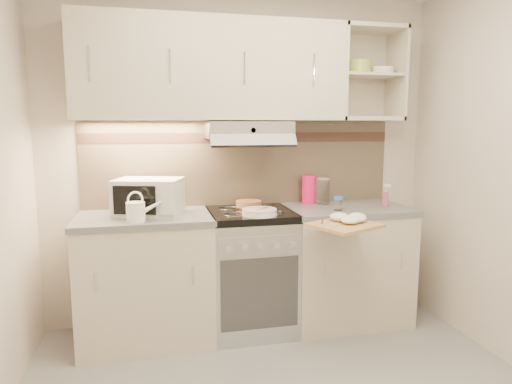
# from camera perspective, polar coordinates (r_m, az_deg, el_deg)

# --- Properties ---
(room_shell) EXTENTS (3.04, 2.84, 2.52)m
(room_shell) POSITION_cam_1_polar(r_m,az_deg,el_deg) (2.54, 2.95, 10.88)
(room_shell) COLOR beige
(room_shell) RESTS_ON ground
(base_cabinet_left) EXTENTS (0.90, 0.60, 0.86)m
(base_cabinet_left) POSITION_cam_1_polar(r_m,az_deg,el_deg) (3.35, -13.52, -10.75)
(base_cabinet_left) COLOR beige
(base_cabinet_left) RESTS_ON ground
(worktop_left) EXTENTS (0.92, 0.62, 0.04)m
(worktop_left) POSITION_cam_1_polar(r_m,az_deg,el_deg) (3.24, -13.79, -3.19)
(worktop_left) COLOR slate
(worktop_left) RESTS_ON base_cabinet_left
(base_cabinet_right) EXTENTS (0.90, 0.60, 0.86)m
(base_cabinet_right) POSITION_cam_1_polar(r_m,az_deg,el_deg) (3.65, 11.05, -9.08)
(base_cabinet_right) COLOR beige
(base_cabinet_right) RESTS_ON ground
(worktop_right) EXTENTS (0.92, 0.62, 0.04)m
(worktop_right) POSITION_cam_1_polar(r_m,az_deg,el_deg) (3.54, 11.25, -2.12)
(worktop_right) COLOR slate
(worktop_right) RESTS_ON base_cabinet_right
(electric_range) EXTENTS (0.60, 0.60, 0.90)m
(electric_range) POSITION_cam_1_polar(r_m,az_deg,el_deg) (3.42, -0.68, -9.78)
(electric_range) COLOR #B7B7BC
(electric_range) RESTS_ON ground
(microwave) EXTENTS (0.52, 0.44, 0.25)m
(microwave) POSITION_cam_1_polar(r_m,az_deg,el_deg) (3.24, -13.21, -0.56)
(microwave) COLOR silver
(microwave) RESTS_ON worktop_left
(watering_can) EXTENTS (0.23, 0.13, 0.20)m
(watering_can) POSITION_cam_1_polar(r_m,az_deg,el_deg) (3.01, -14.67, -2.31)
(watering_can) COLOR white
(watering_can) RESTS_ON worktop_left
(plate_stack) EXTENTS (0.24, 0.24, 0.05)m
(plate_stack) POSITION_cam_1_polar(r_m,az_deg,el_deg) (3.13, 0.43, -2.53)
(plate_stack) COLOR white
(plate_stack) RESTS_ON electric_range
(bread_loaf) EXTENTS (0.19, 0.19, 0.05)m
(bread_loaf) POSITION_cam_1_polar(r_m,az_deg,el_deg) (3.45, -0.92, -1.49)
(bread_loaf) COLOR #B48743
(bread_loaf) RESTS_ON electric_range
(pink_pitcher) EXTENTS (0.12, 0.11, 0.22)m
(pink_pitcher) POSITION_cam_1_polar(r_m,az_deg,el_deg) (3.62, 6.66, 0.32)
(pink_pitcher) COLOR #F8155E
(pink_pitcher) RESTS_ON worktop_right
(glass_jar) EXTENTS (0.11, 0.11, 0.22)m
(glass_jar) POSITION_cam_1_polar(r_m,az_deg,el_deg) (3.60, 8.32, 0.19)
(glass_jar) COLOR silver
(glass_jar) RESTS_ON worktop_right
(spice_jar) EXTENTS (0.07, 0.07, 0.10)m
(spice_jar) POSITION_cam_1_polar(r_m,az_deg,el_deg) (3.37, 10.25, -1.39)
(spice_jar) COLOR white
(spice_jar) RESTS_ON worktop_right
(spray_bottle) EXTENTS (0.07, 0.07, 0.19)m
(spray_bottle) POSITION_cam_1_polar(r_m,az_deg,el_deg) (3.60, 15.90, -0.62)
(spray_bottle) COLOR pink
(spray_bottle) RESTS_ON worktop_right
(cutting_board) EXTENTS (0.51, 0.49, 0.02)m
(cutting_board) POSITION_cam_1_polar(r_m,az_deg,el_deg) (3.02, 11.01, -4.11)
(cutting_board) COLOR tan
(cutting_board) RESTS_ON base_cabinet_right
(dish_towel) EXTENTS (0.29, 0.27, 0.06)m
(dish_towel) POSITION_cam_1_polar(r_m,az_deg,el_deg) (3.06, 11.62, -3.17)
(dish_towel) COLOR white
(dish_towel) RESTS_ON cutting_board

